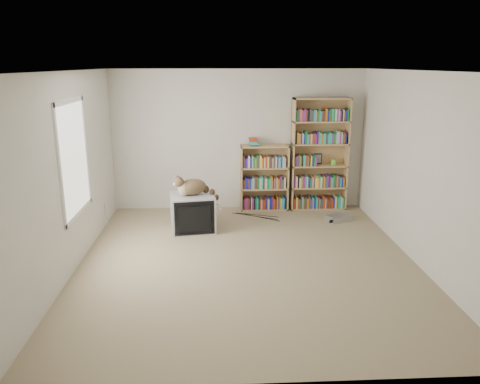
{
  "coord_description": "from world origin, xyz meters",
  "views": [
    {
      "loc": [
        -0.4,
        -5.83,
        2.59
      ],
      "look_at": [
        -0.05,
        1.0,
        0.7
      ],
      "focal_mm": 35.0,
      "sensor_mm": 36.0,
      "label": 1
    }
  ],
  "objects_px": {
    "bookcase_tall": "(319,158)",
    "dvd_player": "(339,218)",
    "crt_tv": "(192,212)",
    "cat": "(196,189)",
    "bookcase_short": "(264,180)"
  },
  "relations": [
    {
      "from": "cat",
      "to": "crt_tv",
      "type": "bearing_deg",
      "value": 143.59
    },
    {
      "from": "bookcase_tall",
      "to": "dvd_player",
      "type": "distance_m",
      "value": 1.18
    },
    {
      "from": "crt_tv",
      "to": "cat",
      "type": "height_order",
      "value": "cat"
    },
    {
      "from": "bookcase_tall",
      "to": "dvd_player",
      "type": "bearing_deg",
      "value": -73.03
    },
    {
      "from": "crt_tv",
      "to": "bookcase_tall",
      "type": "relative_size",
      "value": 0.38
    },
    {
      "from": "bookcase_short",
      "to": "bookcase_tall",
      "type": "bearing_deg",
      "value": 0.04
    },
    {
      "from": "bookcase_tall",
      "to": "dvd_player",
      "type": "relative_size",
      "value": 5.15
    },
    {
      "from": "crt_tv",
      "to": "cat",
      "type": "xyz_separation_m",
      "value": [
        0.07,
        -0.01,
        0.39
      ]
    },
    {
      "from": "bookcase_short",
      "to": "dvd_player",
      "type": "bearing_deg",
      "value": -30.86
    },
    {
      "from": "cat",
      "to": "bookcase_short",
      "type": "height_order",
      "value": "bookcase_short"
    },
    {
      "from": "crt_tv",
      "to": "bookcase_short",
      "type": "relative_size",
      "value": 0.64
    },
    {
      "from": "crt_tv",
      "to": "bookcase_tall",
      "type": "xyz_separation_m",
      "value": [
        2.25,
        1.07,
        0.66
      ]
    },
    {
      "from": "cat",
      "to": "dvd_player",
      "type": "height_order",
      "value": "cat"
    },
    {
      "from": "bookcase_short",
      "to": "crt_tv",
      "type": "bearing_deg",
      "value": -139.65
    },
    {
      "from": "crt_tv",
      "to": "cat",
      "type": "distance_m",
      "value": 0.39
    }
  ]
}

